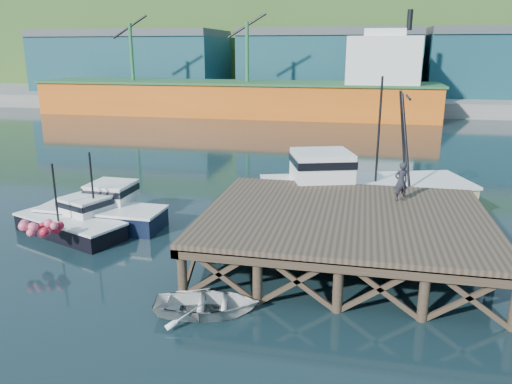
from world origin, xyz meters
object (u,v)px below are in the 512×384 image
(trawler, at_px, (361,187))
(dockworker, at_px, (401,182))
(boat_navy, at_px, (105,210))
(dinghy, at_px, (207,304))
(boat_black, at_px, (74,220))

(trawler, xyz_separation_m, dockworker, (1.77, -4.11, 1.47))
(dockworker, bearing_deg, boat_navy, -21.38)
(dockworker, bearing_deg, dinghy, 26.87)
(boat_navy, bearing_deg, boat_black, -119.31)
(dinghy, bearing_deg, dockworker, -51.55)
(boat_navy, relative_size, trawler, 0.55)
(dinghy, bearing_deg, boat_navy, 34.32)
(dinghy, xyz_separation_m, dockworker, (6.79, 8.19, 2.65))
(boat_navy, relative_size, boat_black, 1.02)
(boat_navy, xyz_separation_m, trawler, (13.00, 4.65, 0.74))
(boat_navy, height_order, dinghy, boat_navy)
(boat_navy, distance_m, trawler, 13.83)
(boat_black, distance_m, trawler, 15.20)
(boat_navy, bearing_deg, dockworker, 3.48)
(trawler, relative_size, dockworker, 6.64)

